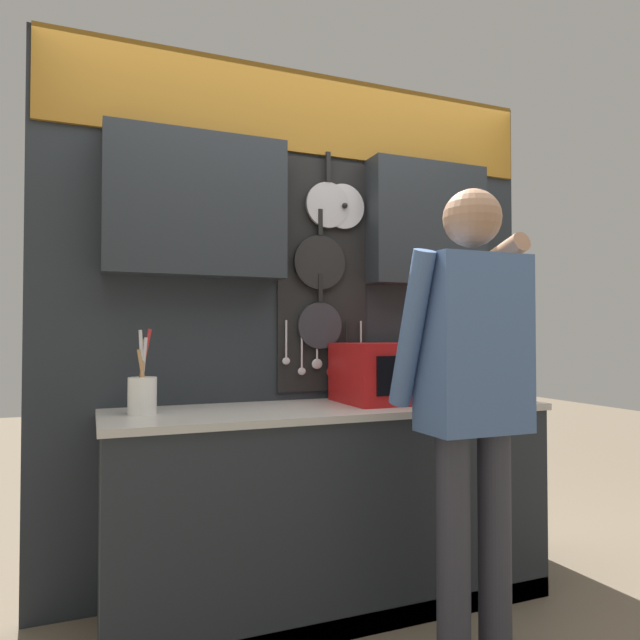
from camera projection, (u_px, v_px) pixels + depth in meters
ground_plane at (331, 606)px, 2.53m from camera, size 14.00×14.00×0.00m
base_cabinet_counter at (331, 506)px, 2.54m from camera, size 1.97×0.61×0.89m
back_wall_unit at (308, 276)px, 2.82m from camera, size 2.54×0.20×2.52m
microwave at (395, 372)px, 2.72m from camera, size 0.53×0.40×0.28m
knife_block at (464, 378)px, 2.87m from camera, size 0.13×0.16×0.28m
utensil_crock at (142, 393)px, 2.29m from camera, size 0.11×0.11×0.34m
person at (471, 380)px, 2.08m from camera, size 0.54×0.67×1.74m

